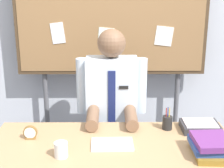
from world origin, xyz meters
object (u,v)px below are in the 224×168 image
person (112,121)px  pen_holder (167,123)px  desk (112,157)px  book_stack (209,146)px  open_notebook (113,144)px  paper_tray (200,126)px  desk_clock (30,133)px  coffee_mug (61,150)px  bulletin_board (111,4)px

person → pen_holder: bearing=-40.8°
desk → person: person is taller
desk → book_stack: size_ratio=5.58×
book_stack → pen_holder: size_ratio=1.79×
open_notebook → paper_tray: 0.65m
book_stack → desk_clock: book_stack is taller
coffee_mug → paper_tray: bearing=21.9°
paper_tray → pen_holder: bearing=175.6°
book_stack → pen_holder: bearing=118.1°
desk → book_stack: bearing=-13.6°
person → paper_tray: bearing=-29.8°
book_stack → bulletin_board: bearing=118.1°
bulletin_board → paper_tray: bulletin_board is taller
desk → person: bearing=90.0°
book_stack → paper_tray: bearing=84.3°
book_stack → pen_holder: 0.41m
coffee_mug → pen_holder: pen_holder is taller
pen_holder → paper_tray: size_ratio=0.62×
open_notebook → pen_holder: bearing=32.0°
person → pen_holder: person is taller
bulletin_board → book_stack: bearing=-61.9°
bulletin_board → pen_holder: bulletin_board is taller
pen_holder → paper_tray: pen_holder is taller
desk_clock → coffee_mug: size_ratio=0.99×
bulletin_board → desk: bearing=-90.0°
desk → bulletin_board: bulletin_board is taller
person → paper_tray: (0.62, -0.35, 0.11)m
open_notebook → desk: bearing=99.1°
open_notebook → desk_clock: size_ratio=2.88×
desk_clock → open_notebook: bearing=-9.9°
book_stack → open_notebook: (-0.58, 0.12, -0.05)m
desk → coffee_mug: 0.38m
person → bulletin_board: (-0.00, 0.39, 0.90)m
open_notebook → pen_holder: size_ratio=1.67×
book_stack → paper_tray: 0.35m
book_stack → coffee_mug: 0.89m
desk → open_notebook: (0.00, -0.02, 0.10)m
person → paper_tray: 0.72m
bulletin_board → book_stack: (0.58, -1.09, -0.76)m
coffee_mug → paper_tray: size_ratio=0.36×
desk → paper_tray: paper_tray is taller
desk → open_notebook: size_ratio=5.99×
desk_clock → pen_holder: (0.93, 0.15, 0.01)m
paper_tray → person: bearing=150.2°
open_notebook → coffee_mug: bearing=-154.6°
bulletin_board → paper_tray: size_ratio=8.47×
open_notebook → coffee_mug: (-0.31, -0.15, 0.04)m
desk → book_stack: (0.58, -0.14, 0.15)m
bulletin_board → open_notebook: (0.00, -0.97, -0.81)m
person → coffee_mug: size_ratio=14.90×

